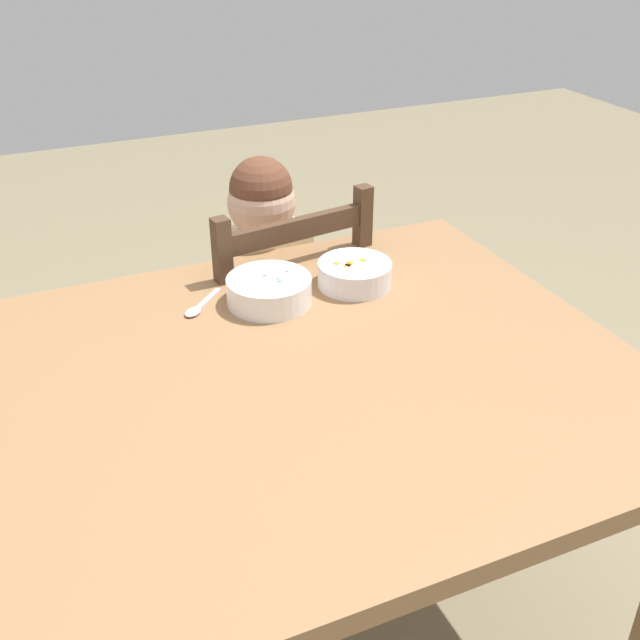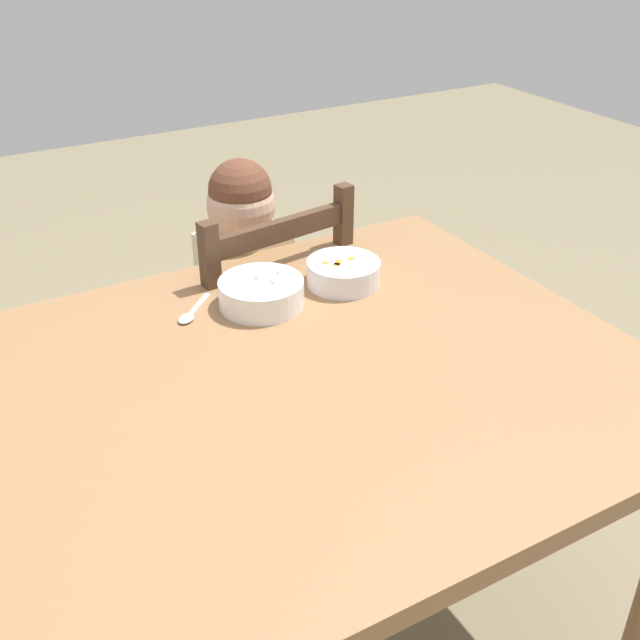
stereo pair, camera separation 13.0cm
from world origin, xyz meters
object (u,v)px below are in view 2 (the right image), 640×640
at_px(bowl_of_peas, 261,292).
at_px(dining_table, 311,412).
at_px(child_figure, 249,284).
at_px(spoon, 190,314).
at_px(dining_chair, 254,344).
at_px(bowl_of_carrots, 343,272).

bearing_deg(bowl_of_peas, dining_table, -96.78).
distance_m(dining_table, child_figure, 0.58).
height_order(child_figure, spoon, child_figure).
relative_size(dining_chair, child_figure, 0.94).
bearing_deg(dining_chair, spoon, -134.06).
height_order(dining_table, dining_chair, dining_chair).
bearing_deg(bowl_of_peas, child_figure, 70.87).
distance_m(dining_table, spoon, 0.34).
relative_size(dining_table, bowl_of_carrots, 7.49).
distance_m(bowl_of_peas, spoon, 0.16).
distance_m(bowl_of_peas, bowl_of_carrots, 0.20).
height_order(dining_table, spoon, spoon).
relative_size(dining_table, bowl_of_peas, 6.79).
height_order(bowl_of_carrots, spoon, bowl_of_carrots).
height_order(dining_chair, spoon, dining_chair).
bearing_deg(spoon, bowl_of_carrots, -5.09).
relative_size(bowl_of_carrots, spoon, 1.48).
height_order(dining_table, child_figure, child_figure).
distance_m(dining_table, bowl_of_carrots, 0.38).
distance_m(child_figure, bowl_of_peas, 0.34).
xyz_separation_m(dining_chair, bowl_of_peas, (-0.11, -0.30, 0.33)).
bearing_deg(dining_chair, dining_table, -103.84).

